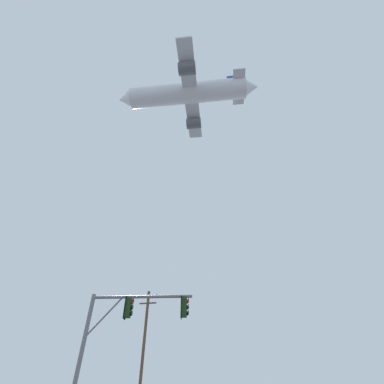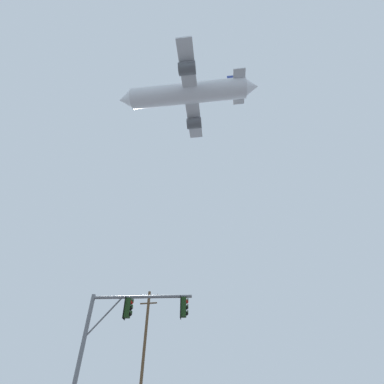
% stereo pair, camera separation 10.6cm
% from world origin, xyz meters
% --- Properties ---
extents(signal_pole_near, '(5.11, 0.91, 5.61)m').
position_xyz_m(signal_pole_near, '(-4.68, 8.96, 4.21)').
color(signal_pole_near, slate).
rests_on(signal_pole_near, ground).
extents(utility_pole, '(2.20, 0.28, 10.64)m').
position_xyz_m(utility_pole, '(-8.65, 23.81, 5.63)').
color(utility_pole, brown).
rests_on(utility_pole, ground).
extents(airplane, '(23.54, 18.19, 6.42)m').
position_xyz_m(airplane, '(-4.22, 20.76, 42.04)').
color(airplane, white).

